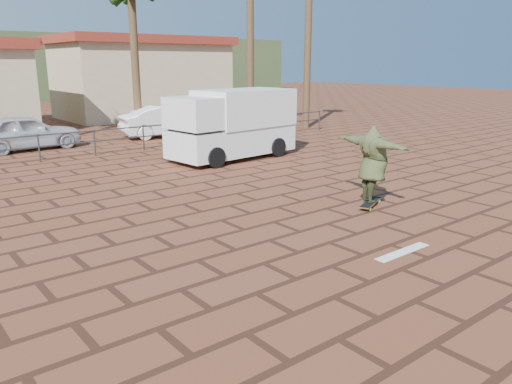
# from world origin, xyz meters

# --- Properties ---
(ground) EXTENTS (120.00, 120.00, 0.00)m
(ground) POSITION_xyz_m (0.00, 0.00, 0.00)
(ground) COLOR brown
(ground) RESTS_ON ground
(paint_stripe) EXTENTS (1.40, 0.22, 0.01)m
(paint_stripe) POSITION_xyz_m (0.70, -1.20, 0.00)
(paint_stripe) COLOR white
(paint_stripe) RESTS_ON ground
(guardrail) EXTENTS (24.06, 0.06, 1.00)m
(guardrail) POSITION_xyz_m (0.00, 12.00, 0.68)
(guardrail) COLOR #47494F
(guardrail) RESTS_ON ground
(building_east) EXTENTS (10.60, 6.60, 5.00)m
(building_east) POSITION_xyz_m (8.00, 24.00, 2.54)
(building_east) COLOR beige
(building_east) RESTS_ON ground
(longboard) EXTENTS (1.18, 0.69, 0.11)m
(longboard) POSITION_xyz_m (2.66, 1.13, 0.09)
(longboard) COLOR olive
(longboard) RESTS_ON ground
(skateboarder) EXTENTS (0.93, 2.36, 1.87)m
(skateboarder) POSITION_xyz_m (2.66, 1.13, 1.05)
(skateboarder) COLOR #404927
(skateboarder) RESTS_ON longboard
(campervan) EXTENTS (4.92, 2.47, 2.46)m
(campervan) POSITION_xyz_m (3.82, 8.41, 1.30)
(campervan) COLOR white
(campervan) RESTS_ON ground
(car_silver) EXTENTS (4.26, 1.89, 1.42)m
(car_silver) POSITION_xyz_m (-1.64, 15.03, 0.71)
(car_silver) COLOR silver
(car_silver) RESTS_ON ground
(car_white) EXTENTS (4.59, 2.24, 1.45)m
(car_white) POSITION_xyz_m (4.65, 14.77, 0.72)
(car_white) COLOR white
(car_white) RESTS_ON ground
(street_sign) EXTENTS (0.45, 0.13, 2.24)m
(street_sign) POSITION_xyz_m (7.71, 10.79, 1.56)
(street_sign) COLOR gray
(street_sign) RESTS_ON ground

